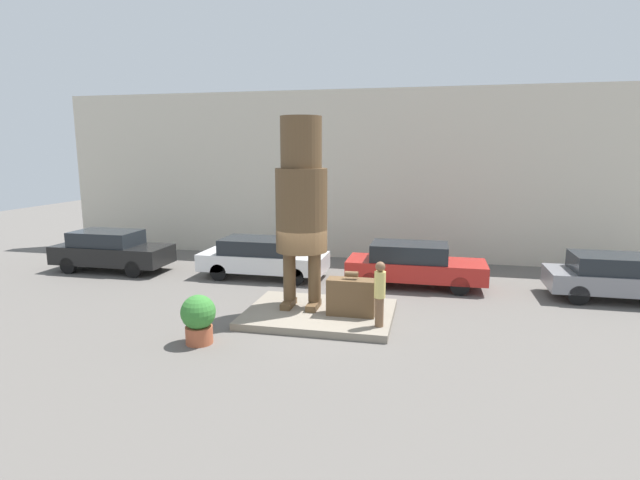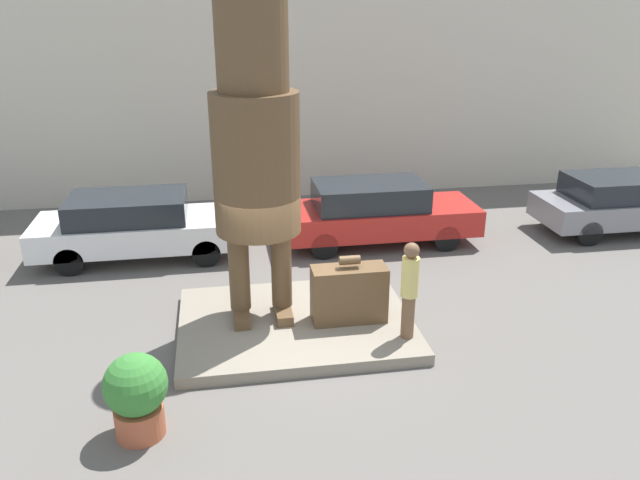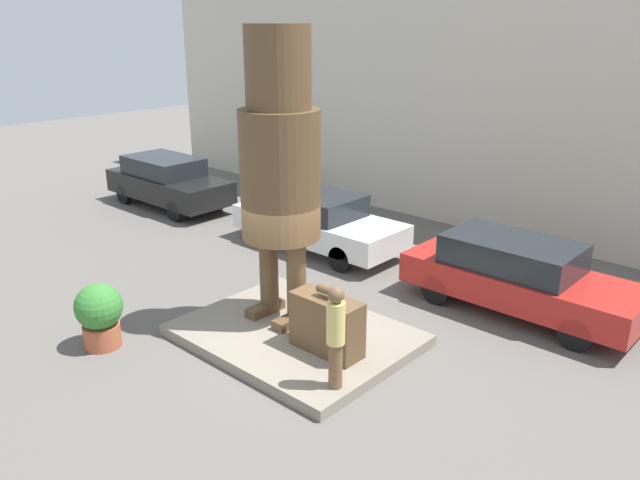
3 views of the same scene
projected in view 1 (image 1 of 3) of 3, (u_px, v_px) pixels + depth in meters
name	position (u px, v px, depth m)	size (l,w,h in m)	color
ground_plane	(320.00, 317.00, 14.31)	(60.00, 60.00, 0.00)	#605B56
pedestal	(320.00, 314.00, 14.30)	(4.16, 3.20, 0.21)	gray
building_backdrop	(362.00, 176.00, 21.76)	(28.00, 0.60, 7.28)	beige
statue_figure	(301.00, 198.00, 14.09)	(1.47, 1.47, 5.45)	brown
giant_suitcase	(351.00, 297.00, 13.81)	(1.33, 0.53, 1.25)	brown
tourist	(380.00, 291.00, 12.82)	(0.29, 0.29, 1.73)	brown
parked_car_black	(111.00, 250.00, 19.72)	(4.55, 1.79, 1.60)	black
parked_car_white	(262.00, 257.00, 18.69)	(4.72, 1.83, 1.49)	silver
parked_car_red	(414.00, 264.00, 17.43)	(4.76, 1.77, 1.53)	#B2231E
parked_car_grey	(614.00, 276.00, 15.86)	(4.13, 1.80, 1.46)	gray
planter_pot	(198.00, 318.00, 12.29)	(0.86, 0.86, 1.23)	#AD5638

